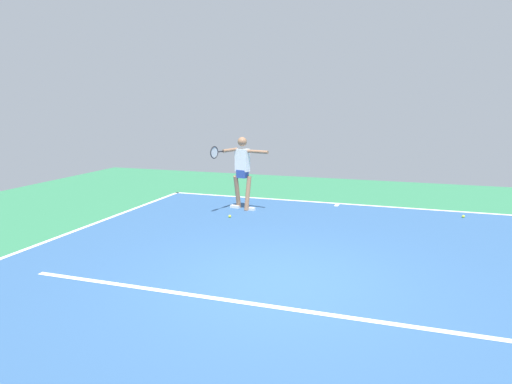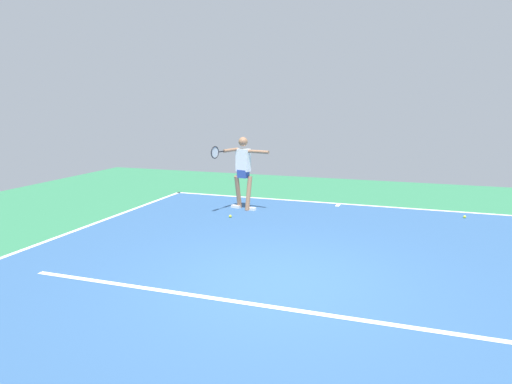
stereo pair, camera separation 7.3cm
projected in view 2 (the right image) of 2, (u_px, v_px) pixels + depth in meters
ground_plane at (277, 282)px, 6.76m from camera, size 20.00×20.00×0.00m
court_surface at (277, 282)px, 6.76m from camera, size 9.69×11.69×0.00m
court_line_baseline_near at (339, 204)px, 12.15m from camera, size 9.69×0.10×0.01m
court_line_sideline_right at (24, 249)px, 8.30m from camera, size 0.10×11.69×0.01m
court_line_service at (260, 305)px, 5.99m from camera, size 7.27×0.10×0.01m
court_line_centre_mark at (338, 205)px, 11.96m from camera, size 0.10×0.30×0.01m
tennis_player at (243, 168)px, 11.30m from camera, size 1.14×1.17×1.82m
tennis_ball_by_sideline at (230, 216)px, 10.64m from camera, size 0.07×0.07×0.07m
tennis_ball_near_service_line at (465, 217)px, 10.59m from camera, size 0.07×0.07×0.07m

